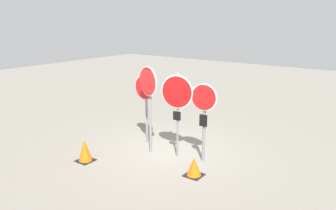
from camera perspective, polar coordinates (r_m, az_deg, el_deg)
The scene contains 7 objects.
ground_plane at distance 9.95m, azimuth 0.23°, elevation -8.22°, with size 40.00×40.00×0.00m, color gray.
stop_sign_0 at distance 10.25m, azimuth -3.99°, elevation 1.88°, with size 0.80×0.15×2.23m.
stop_sign_1 at distance 9.38m, azimuth -3.41°, elevation 2.23°, with size 0.83×0.27×2.60m.
stop_sign_2 at distance 9.07m, azimuth 1.59°, elevation 1.44°, with size 0.93×0.21×2.46m.
stop_sign_3 at distance 8.88m, azimuth 6.27°, elevation -0.68°, with size 0.75×0.18×2.24m.
traffic_cone_0 at distance 8.51m, azimuth 4.55°, elevation -10.66°, with size 0.45×0.45×0.50m.
traffic_cone_1 at distance 9.55m, azimuth -14.27°, elevation -7.68°, with size 0.45×0.45×0.64m.
Camera 1 is at (5.36, -7.41, 3.92)m, focal length 35.00 mm.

